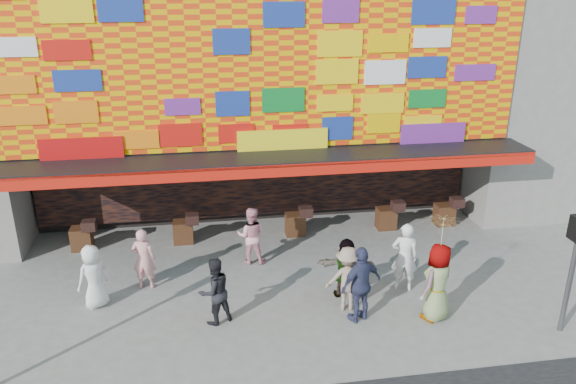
# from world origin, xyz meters

# --- Properties ---
(ground) EXTENTS (90.00, 90.00, 0.00)m
(ground) POSITION_xyz_m (0.00, 0.00, 0.00)
(ground) COLOR slate
(ground) RESTS_ON ground
(shop_building) EXTENTS (15.20, 9.40, 10.00)m
(shop_building) POSITION_xyz_m (0.00, 8.18, 5.23)
(shop_building) COLOR gray
(shop_building) RESTS_ON ground
(signal_right) EXTENTS (0.22, 0.20, 3.00)m
(signal_right) POSITION_xyz_m (6.20, -1.50, 1.86)
(signal_right) COLOR #59595B
(signal_right) RESTS_ON ground
(ped_a) EXTENTS (0.96, 0.91, 1.65)m
(ped_a) POSITION_xyz_m (-4.59, 1.28, 0.82)
(ped_a) COLOR white
(ped_a) RESTS_ON ground
(ped_b) EXTENTS (0.68, 0.51, 1.68)m
(ped_b) POSITION_xyz_m (-3.44, 2.01, 0.84)
(ped_b) COLOR pink
(ped_b) RESTS_ON ground
(ped_c) EXTENTS (1.00, 0.92, 1.66)m
(ped_c) POSITION_xyz_m (-1.69, 0.11, 0.83)
(ped_c) COLOR black
(ped_c) RESTS_ON ground
(ped_d) EXTENTS (1.15, 0.77, 1.65)m
(ped_d) POSITION_xyz_m (1.53, 0.20, 0.83)
(ped_d) COLOR gray
(ped_d) RESTS_ON ground
(ped_e) EXTENTS (1.22, 0.88, 1.92)m
(ped_e) POSITION_xyz_m (1.71, -0.34, 0.96)
(ped_e) COLOR #34395C
(ped_e) RESTS_ON ground
(ped_f) EXTENTS (1.54, 0.79, 1.58)m
(ped_f) POSITION_xyz_m (1.64, 0.78, 0.79)
(ped_f) COLOR gray
(ped_f) RESTS_ON ground
(ped_g) EXTENTS (1.13, 1.04, 1.94)m
(ped_g) POSITION_xyz_m (3.50, -0.56, 0.97)
(ped_g) COLOR gray
(ped_g) RESTS_ON ground
(ped_h) EXTENTS (0.78, 0.63, 1.86)m
(ped_h) POSITION_xyz_m (3.22, 0.87, 0.93)
(ped_h) COLOR white
(ped_h) RESTS_ON ground
(ped_i) EXTENTS (0.92, 0.78, 1.68)m
(ped_i) POSITION_xyz_m (-0.55, 2.97, 0.84)
(ped_i) COLOR pink
(ped_i) RESTS_ON ground
(parasol) EXTENTS (1.15, 1.17, 1.90)m
(parasol) POSITION_xyz_m (3.50, -0.56, 2.17)
(parasol) COLOR #CEBC82
(parasol) RESTS_ON ground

